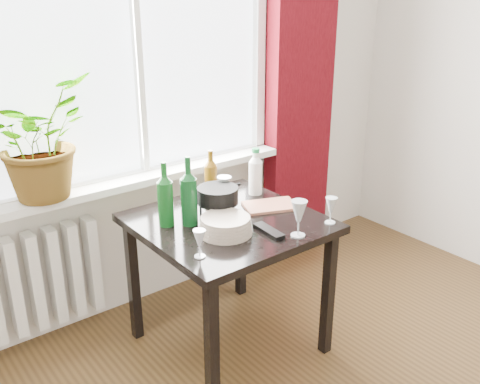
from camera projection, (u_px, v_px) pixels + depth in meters
window at (134, 32)px, 2.78m from camera, size 1.72×0.08×1.62m
windowsill at (150, 176)px, 3.01m from camera, size 1.72×0.20×0.04m
curtain at (301, 73)px, 3.46m from camera, size 0.50×0.12×2.56m
radiator at (25, 285)px, 2.77m from camera, size 0.80×0.10×0.55m
table at (228, 236)px, 2.69m from camera, size 0.85×0.85×0.74m
potted_plant at (37, 139)px, 2.56m from camera, size 0.70×0.70×0.59m
wine_bottle_left at (165, 194)px, 2.54m from camera, size 0.09×0.09×0.33m
wine_bottle_right at (189, 191)px, 2.55m from camera, size 0.09×0.09×0.35m
bottle_amber at (211, 175)px, 2.85m from camera, size 0.08×0.08×0.28m
cleaning_bottle at (255, 171)px, 2.94m from camera, size 0.09×0.09×0.26m
wineglass_front_right at (299, 218)px, 2.46m from camera, size 0.10×0.10×0.18m
wineglass_far_right at (331, 210)px, 2.59m from camera, size 0.08×0.08×0.14m
wineglass_back_center at (224, 192)px, 2.76m from camera, size 0.09×0.09×0.18m
wineglass_back_left at (166, 198)px, 2.73m from camera, size 0.08×0.08×0.15m
wineglass_front_left at (200, 244)px, 2.27m from camera, size 0.07×0.07×0.13m
plate_stack at (226, 226)px, 2.50m from camera, size 0.32×0.32×0.08m
fondue_pot at (218, 202)px, 2.66m from camera, size 0.27×0.25×0.16m
tv_remote at (269, 231)px, 2.51m from camera, size 0.07×0.19×0.02m
cutting_board at (270, 206)px, 2.80m from camera, size 0.32×0.26×0.01m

